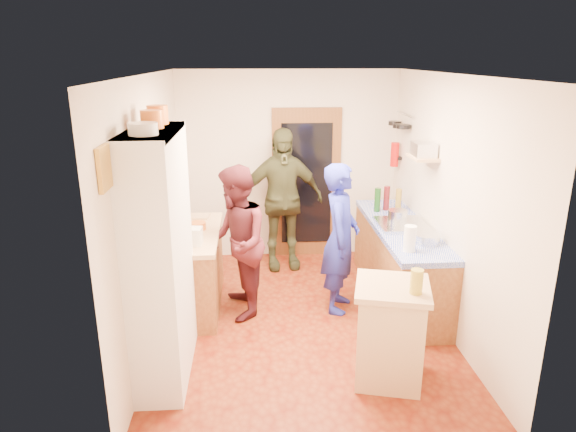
{
  "coord_description": "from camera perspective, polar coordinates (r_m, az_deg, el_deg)",
  "views": [
    {
      "loc": [
        -0.49,
        -4.98,
        2.77
      ],
      "look_at": [
        -0.13,
        0.15,
        1.15
      ],
      "focal_mm": 32.0,
      "sensor_mm": 36.0,
      "label": 1
    }
  ],
  "objects": [
    {
      "name": "pot_on_hob",
      "position": [
        6.0,
        12.07,
        -0.01
      ],
      "size": [
        0.22,
        0.22,
        0.14
      ],
      "primitive_type": "cylinder",
      "color": "silver",
      "rests_on": "hob"
    },
    {
      "name": "orange_pot_a",
      "position": [
        4.37,
        -14.88,
        10.35
      ],
      "size": [
        0.18,
        0.18,
        0.15
      ],
      "primitive_type": "cylinder",
      "color": "orange",
      "rests_on": "hutch_top_shelf"
    },
    {
      "name": "left_counter_top",
      "position": [
        5.8,
        -10.81,
        -1.97
      ],
      "size": [
        0.64,
        1.44,
        0.05
      ],
      "primitive_type": "cube",
      "color": "tan",
      "rests_on": "left_counter_base"
    },
    {
      "name": "person_back",
      "position": [
        6.78,
        -0.63,
        1.85
      ],
      "size": [
        1.16,
        0.59,
        1.9
      ],
      "primitive_type": "imported",
      "rotation": [
        0.0,
        0.0,
        0.12
      ],
      "color": "#35371F",
      "rests_on": "ground"
    },
    {
      "name": "toaster",
      "position": [
        5.37,
        -10.83,
        -2.24
      ],
      "size": [
        0.25,
        0.18,
        0.18
      ],
      "primitive_type": "cube",
      "rotation": [
        0.0,
        0.0,
        -0.09
      ],
      "color": "white",
      "rests_on": "left_counter_top"
    },
    {
      "name": "island_base",
      "position": [
        4.69,
        11.22,
        -12.88
      ],
      "size": [
        0.67,
        0.67,
        0.86
      ],
      "primitive_type": "cube",
      "rotation": [
        0.0,
        0.0,
        -0.25
      ],
      "color": "tan",
      "rests_on": "ground"
    },
    {
      "name": "right_counter_base",
      "position": [
        6.2,
        12.2,
        -5.26
      ],
      "size": [
        0.6,
        2.2,
        0.84
      ],
      "primitive_type": "cube",
      "color": "#9B6A39",
      "rests_on": "ground"
    },
    {
      "name": "chopping_board",
      "position": [
        6.28,
        -10.11,
        -0.04
      ],
      "size": [
        0.32,
        0.25,
        0.02
      ],
      "primitive_type": "cube",
      "rotation": [
        0.0,
        0.0,
        -0.12
      ],
      "color": "tan",
      "rests_on": "left_counter_top"
    },
    {
      "name": "wall_back",
      "position": [
        7.16,
        0.02,
        5.59
      ],
      "size": [
        3.0,
        0.02,
        2.6
      ],
      "primitive_type": "cube",
      "color": "beige",
      "rests_on": "ground"
    },
    {
      "name": "ceiling",
      "position": [
        5.01,
        1.69,
        15.6
      ],
      "size": [
        3.0,
        4.0,
        0.02
      ],
      "primitive_type": "cube",
      "color": "silver",
      "rests_on": "ground"
    },
    {
      "name": "pan_hang_c",
      "position": [
        7.04,
        11.79,
        10.07
      ],
      "size": [
        0.17,
        0.17,
        0.05
      ],
      "primitive_type": "cylinder",
      "color": "black",
      "rests_on": "pan_rail"
    },
    {
      "name": "wall_right",
      "position": [
        5.57,
        17.24,
        1.33
      ],
      "size": [
        0.02,
        4.0,
        2.6
      ],
      "primitive_type": "cube",
      "color": "beige",
      "rests_on": "ground"
    },
    {
      "name": "ext_bracket",
      "position": [
        7.09,
        12.22,
        6.31
      ],
      "size": [
        0.06,
        0.1,
        0.04
      ],
      "primitive_type": "cube",
      "color": "black",
      "rests_on": "wall_right"
    },
    {
      "name": "island_top",
      "position": [
        4.48,
        11.57,
        -7.84
      ],
      "size": [
        0.75,
        0.75,
        0.05
      ],
      "primitive_type": "cube",
      "rotation": [
        0.0,
        0.0,
        -0.25
      ],
      "color": "tan",
      "rests_on": "island_base"
    },
    {
      "name": "person_hob",
      "position": [
        5.66,
        6.14,
        -2.6
      ],
      "size": [
        0.56,
        0.7,
        1.68
      ],
      "primitive_type": "imported",
      "rotation": [
        0.0,
        0.0,
        1.29
      ],
      "color": "#2129A3",
      "rests_on": "ground"
    },
    {
      "name": "wall_front",
      "position": [
        3.35,
        4.89,
        -8.64
      ],
      "size": [
        3.0,
        0.02,
        2.6
      ],
      "primitive_type": "cube",
      "color": "beige",
      "rests_on": "ground"
    },
    {
      "name": "left_counter_base",
      "position": [
        5.96,
        -10.56,
        -6.05
      ],
      "size": [
        0.6,
        1.4,
        0.85
      ],
      "primitive_type": "cube",
      "color": "#9B6A39",
      "rests_on": "ground"
    },
    {
      "name": "wall_shelf",
      "position": [
        5.84,
        14.75,
        6.31
      ],
      "size": [
        0.26,
        0.42,
        0.03
      ],
      "primitive_type": "cube",
      "color": "tan",
      "rests_on": "wall_right"
    },
    {
      "name": "person_left",
      "position": [
        5.59,
        -5.48,
        -2.85
      ],
      "size": [
        0.73,
        0.89,
        1.68
      ],
      "primitive_type": "imported",
      "rotation": [
        0.0,
        0.0,
        -1.46
      ],
      "color": "#47171E",
      "rests_on": "ground"
    },
    {
      "name": "door_frame",
      "position": [
        7.2,
        2.03,
        3.6
      ],
      "size": [
        0.95,
        0.06,
        2.1
      ],
      "primitive_type": "cube",
      "color": "brown",
      "rests_on": "ground"
    },
    {
      "name": "cutting_board",
      "position": [
        4.52,
        10.93,
        -7.43
      ],
      "size": [
        0.41,
        0.36,
        0.02
      ],
      "primitive_type": "cube",
      "rotation": [
        0.0,
        0.0,
        -0.25
      ],
      "color": "white",
      "rests_on": "island_top"
    },
    {
      "name": "pan_hang_b",
      "position": [
        6.85,
        12.23,
        9.76
      ],
      "size": [
        0.16,
        0.16,
        0.05
      ],
      "primitive_type": "cylinder",
      "color": "black",
      "rests_on": "pan_rail"
    },
    {
      "name": "door_glass",
      "position": [
        7.16,
        2.06,
        3.54
      ],
      "size": [
        0.7,
        0.02,
        1.7
      ],
      "primitive_type": "cube",
      "color": "black",
      "rests_on": "door_frame"
    },
    {
      "name": "wall_left",
      "position": [
        5.29,
        -14.94,
        0.71
      ],
      "size": [
        0.02,
        4.0,
        2.6
      ],
      "primitive_type": "cube",
      "color": "beige",
      "rests_on": "ground"
    },
    {
      "name": "pan_rail",
      "position": [
        6.83,
        12.86,
        10.96
      ],
      "size": [
        0.02,
        0.65,
        0.02
      ],
      "primitive_type": "cylinder",
      "rotation": [
        1.57,
        0.0,
        0.0
      ],
      "color": "silver",
      "rests_on": "wall_right"
    },
    {
      "name": "bottle_b",
      "position": [
        6.57,
        10.89,
        1.96
      ],
      "size": [
        0.09,
        0.09,
        0.3
      ],
      "primitive_type": "cylinder",
      "rotation": [
        0.0,
        0.0,
        0.24
      ],
      "color": "#591419",
      "rests_on": "right_counter_top"
    },
    {
      "name": "hob",
      "position": [
        6.01,
        12.56,
        -0.93
      ],
      "size": [
        0.55,
        0.58,
        0.04
      ],
      "primitive_type": "cube",
      "color": "silver",
      "rests_on": "right_counter_top"
    },
    {
      "name": "plate_stack",
      "position": [
        4.02,
        -15.8,
        9.3
      ],
      "size": [
        0.22,
        0.22,
        0.09
      ],
      "primitive_type": "cylinder",
      "color": "white",
      "rests_on": "hutch_top_shelf"
    },
    {
      "name": "orange_bowl",
      "position": [
        5.84,
        -9.98,
        -1.09
      ],
      "size": [
        0.22,
        0.22,
        0.08
      ],
      "primitive_type": "cylinder",
      "rotation": [
        0.0,
        0.0,
        -0.28
      ],
      "color": "orange",
      "rests_on": "left_counter_top"
    },
    {
      "name": "mixing_bowl",
      "position": [
        5.52,
        15.2,
        -2.45
      ],
      "size": [
        0.29,
        0.29,
        0.1
      ],
      "primitive_type": "cylinder",
      "rotation": [
        0.0,
        0.0,
        -0.12
      ],
      "color": "silver",
      "rests_on": "right_counter_top"
    },
    {
      "name": "orange_pot_b",
      "position": [
        4.63,
        -14.3,
        10.85
      ],
      "size": [
        0.18,
        0.18,
        0.16
      ],
      "primitive_type": "cylinder",
      "color": "orange",
      "rests_on": "hutch_top_shelf"
    },
    {
      "name": "picture_frame",
      "position": [
        3.64,
        -19.75,
        5.02
      ],
      "size": [
        0.03,
        0.25,
        0.3
      ],
      "primitive_type": "cube",
      "color": "gold",
      "rests_on": "wall_left"
    },
    {
      "name": "radio",
      "position": [
        5.82,
        14.82,
        7.18
      ],
      "size": [
        0.23,
        0.3,
        0.15
      ],
      "primitive_type": "cube",
      "rotation": [
        0.0,
        0.0,
        -0.02
      ],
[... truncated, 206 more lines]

